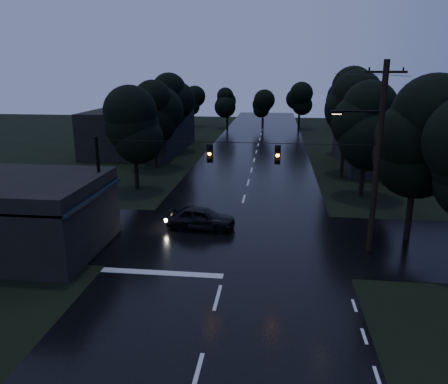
# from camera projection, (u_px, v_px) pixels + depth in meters

# --- Properties ---
(ground) EXTENTS (160.00, 160.00, 0.00)m
(ground) POSITION_uv_depth(u_px,v_px,m) (197.00, 375.00, 14.07)
(ground) COLOR black
(ground) RESTS_ON ground
(main_road) EXTENTS (12.00, 120.00, 0.02)m
(main_road) POSITION_uv_depth(u_px,v_px,m) (251.00, 170.00, 42.75)
(main_road) COLOR black
(main_road) RESTS_ON ground
(cross_street) EXTENTS (60.00, 9.00, 0.02)m
(cross_street) POSITION_uv_depth(u_px,v_px,m) (233.00, 238.00, 25.55)
(cross_street) COLOR black
(cross_street) RESTS_ON ground
(building_far_right) EXTENTS (10.00, 14.00, 4.40)m
(building_far_right) POSITION_uv_depth(u_px,v_px,m) (392.00, 144.00, 44.38)
(building_far_right) COLOR black
(building_far_right) RESTS_ON ground
(building_far_left) EXTENTS (10.00, 16.00, 5.00)m
(building_far_left) POSITION_uv_depth(u_px,v_px,m) (142.00, 129.00, 53.24)
(building_far_left) COLOR black
(building_far_left) RESTS_ON ground
(utility_pole_main) EXTENTS (3.50, 0.30, 10.00)m
(utility_pole_main) POSITION_uv_depth(u_px,v_px,m) (376.00, 156.00, 22.32)
(utility_pole_main) COLOR black
(utility_pole_main) RESTS_ON ground
(utility_pole_far) EXTENTS (2.00, 0.30, 7.50)m
(utility_pole_far) POSITION_uv_depth(u_px,v_px,m) (344.00, 135.00, 38.84)
(utility_pole_far) COLOR black
(utility_pole_far) RESTS_ON ground
(anchor_pole_left) EXTENTS (0.18, 0.18, 6.00)m
(anchor_pole_left) POSITION_uv_depth(u_px,v_px,m) (100.00, 189.00, 24.64)
(anchor_pole_left) COLOR black
(anchor_pole_left) RESTS_ON ground
(span_signals) EXTENTS (15.00, 0.37, 1.12)m
(span_signals) POSITION_uv_depth(u_px,v_px,m) (243.00, 153.00, 23.10)
(span_signals) COLOR black
(span_signals) RESTS_ON ground
(tree_corner_near) EXTENTS (4.48, 4.48, 9.44)m
(tree_corner_near) POSITION_uv_depth(u_px,v_px,m) (419.00, 137.00, 23.74)
(tree_corner_near) COLOR black
(tree_corner_near) RESTS_ON ground
(tree_left_a) EXTENTS (3.92, 3.92, 8.26)m
(tree_left_a) POSITION_uv_depth(u_px,v_px,m) (134.00, 125.00, 34.72)
(tree_left_a) COLOR black
(tree_left_a) RESTS_ON ground
(tree_left_b) EXTENTS (4.20, 4.20, 8.85)m
(tree_left_b) POSITION_uv_depth(u_px,v_px,m) (154.00, 111.00, 42.34)
(tree_left_b) COLOR black
(tree_left_b) RESTS_ON ground
(tree_left_c) EXTENTS (4.48, 4.48, 9.44)m
(tree_left_c) POSITION_uv_depth(u_px,v_px,m) (172.00, 100.00, 51.86)
(tree_left_c) COLOR black
(tree_left_c) RESTS_ON ground
(tree_right_a) EXTENTS (4.20, 4.20, 8.85)m
(tree_right_a) POSITION_uv_depth(u_px,v_px,m) (367.00, 124.00, 32.56)
(tree_right_a) COLOR black
(tree_right_a) RESTS_ON ground
(tree_right_b) EXTENTS (4.48, 4.48, 9.44)m
(tree_right_b) POSITION_uv_depth(u_px,v_px,m) (357.00, 109.00, 40.03)
(tree_right_b) COLOR black
(tree_right_b) RESTS_ON ground
(tree_right_c) EXTENTS (4.76, 4.76, 10.03)m
(tree_right_c) POSITION_uv_depth(u_px,v_px,m) (348.00, 98.00, 49.42)
(tree_right_c) COLOR black
(tree_right_c) RESTS_ON ground
(car) EXTENTS (4.29, 1.90, 1.43)m
(car) POSITION_uv_depth(u_px,v_px,m) (201.00, 218.00, 26.88)
(car) COLOR black
(car) RESTS_ON ground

